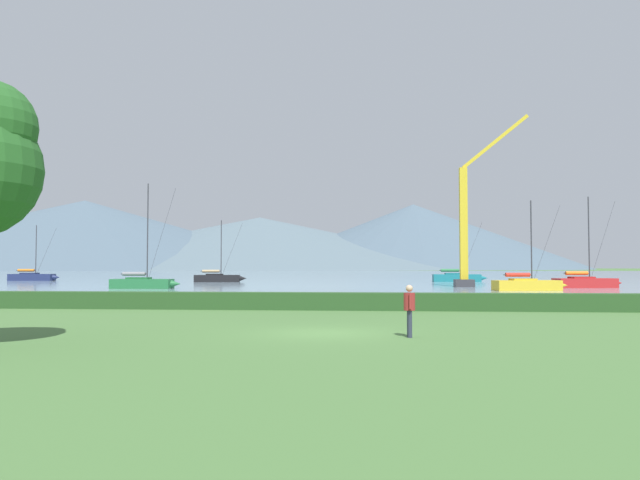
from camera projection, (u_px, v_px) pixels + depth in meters
name	position (u px, v px, depth m)	size (l,w,h in m)	color
ground_plane	(325.00, 333.00, 20.85)	(1000.00, 1000.00, 0.00)	#477038
harbor_water	(368.00, 275.00, 157.21)	(320.00, 246.00, 0.00)	gray
hedge_line	(342.00, 301.00, 31.81)	(80.00, 1.20, 0.88)	#284C23
sailboat_slip_1	(33.00, 277.00, 93.94)	(7.51, 2.76, 8.37)	navy
sailboat_slip_3	(457.00, 277.00, 87.99)	(7.62, 2.34, 8.87)	#19707A
sailboat_slip_4	(143.00, 283.00, 61.74)	(6.89, 2.15, 10.44)	#236B38
sailboat_slip_5	(528.00, 284.00, 56.60)	(6.95, 2.99, 8.22)	gold
sailboat_slip_6	(218.00, 278.00, 86.19)	(7.29, 3.11, 8.56)	black
sailboat_slip_7	(586.00, 282.00, 63.57)	(7.25, 3.21, 9.33)	red
person_seated_viewer	(409.00, 306.00, 19.64)	(0.36, 0.57, 1.65)	#2D3347
dock_crane	(467.00, 232.00, 66.51)	(7.93, 2.00, 18.40)	#333338
distant_hill_west_ridge	(413.00, 237.00, 415.33)	(224.22, 224.22, 43.22)	#4C6070
distant_hill_central_peak	(260.00, 243.00, 430.70)	(331.39, 331.39, 35.66)	slate
distant_hill_east_ridge	(84.00, 235.00, 406.65)	(318.29, 318.29, 44.92)	#4C6070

